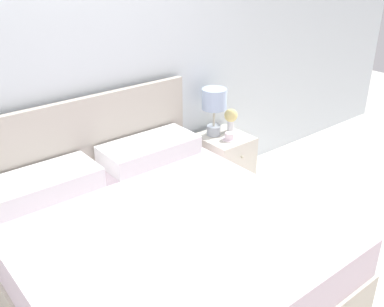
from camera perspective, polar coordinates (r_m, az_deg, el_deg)
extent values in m
plane|color=silver|center=(3.76, -12.59, -8.85)|extent=(12.00, 12.00, 0.00)
cube|color=white|center=(3.28, -15.37, 10.83)|extent=(8.00, 0.06, 2.60)
cube|color=beige|center=(2.98, -3.96, -14.93)|extent=(1.76, 1.94, 0.31)
cube|color=white|center=(2.80, -4.13, -10.53)|extent=(1.73, 1.90, 0.26)
cube|color=beige|center=(3.46, -13.25, -1.68)|extent=(1.80, 0.05, 1.08)
cube|color=white|center=(3.10, -18.51, -3.76)|extent=(0.74, 0.36, 0.14)
cube|color=white|center=(3.42, -5.42, 0.47)|extent=(0.74, 0.36, 0.14)
cube|color=silver|center=(4.04, 4.05, -1.23)|extent=(0.40, 0.43, 0.53)
sphere|color=#B2AD93|center=(3.83, 6.40, -0.46)|extent=(0.02, 0.02, 0.02)
cylinder|color=#A8B2BC|center=(3.94, 2.76, 2.97)|extent=(0.12, 0.12, 0.09)
cylinder|color=#B7B29E|center=(3.89, 2.79, 4.62)|extent=(0.02, 0.02, 0.16)
cylinder|color=#A8BCDB|center=(3.84, 2.85, 6.95)|extent=(0.21, 0.21, 0.18)
cylinder|color=white|center=(4.03, 4.91, 3.58)|extent=(0.06, 0.06, 0.10)
sphere|color=#E5D17F|center=(4.00, 4.96, 4.85)|extent=(0.12, 0.12, 0.12)
sphere|color=#609356|center=(4.03, 5.25, 4.55)|extent=(0.05, 0.05, 0.05)
cylinder|color=white|center=(3.87, 4.75, 1.84)|extent=(0.13, 0.13, 0.01)
cylinder|color=white|center=(3.86, 4.77, 2.26)|extent=(0.08, 0.08, 0.06)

